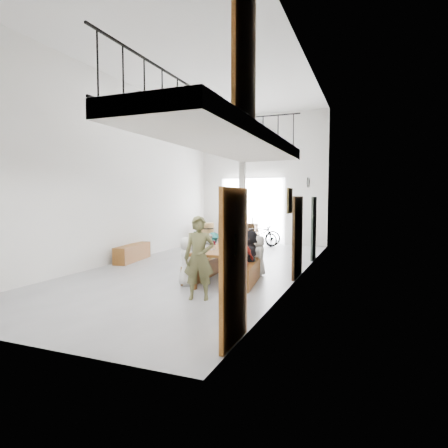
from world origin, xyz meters
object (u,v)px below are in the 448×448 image
at_px(serving_counter, 238,233).
at_px(bicycle_near, 258,234).
at_px(host_standing, 199,258).
at_px(bench_inner, 203,269).
at_px(side_bench, 133,253).
at_px(tasting_table, 227,251).
at_px(oak_barrel, 207,234).

bearing_deg(serving_counter, bicycle_near, -24.80).
xyz_separation_m(serving_counter, host_standing, (2.28, -8.74, 0.37)).
relative_size(bench_inner, side_bench, 1.02).
height_order(serving_counter, host_standing, host_standing).
bearing_deg(bench_inner, side_bench, 153.05).
bearing_deg(side_bench, bicycle_near, 62.62).
bearing_deg(tasting_table, host_standing, -90.73).
relative_size(side_bench, bicycle_near, 0.98).
distance_m(side_bench, oak_barrel, 4.69).
distance_m(side_bench, host_standing, 5.04).
relative_size(bench_inner, host_standing, 1.14).
distance_m(tasting_table, oak_barrel, 7.01).
relative_size(serving_counter, host_standing, 1.03).
distance_m(side_bench, serving_counter, 5.71).
relative_size(bench_inner, oak_barrel, 2.04).
bearing_deg(serving_counter, bench_inner, -75.70).
xyz_separation_m(bench_inner, oak_barrel, (-2.64, 6.12, 0.24)).
xyz_separation_m(serving_counter, bicycle_near, (1.04, -0.52, 0.05)).
height_order(side_bench, host_standing, host_standing).
relative_size(serving_counter, bicycle_near, 0.90).
distance_m(oak_barrel, serving_counter, 1.38).
relative_size(tasting_table, bench_inner, 1.34).
bearing_deg(tasting_table, bench_inner, 172.03).
distance_m(host_standing, bicycle_near, 8.32).
bearing_deg(side_bench, host_standing, -40.28).
bearing_deg(host_standing, tasting_table, 76.16).
distance_m(oak_barrel, bicycle_near, 2.16).
xyz_separation_m(bench_inner, bicycle_near, (-0.50, 6.44, 0.27)).
relative_size(bench_inner, bicycle_near, 1.00).
relative_size(tasting_table, oak_barrel, 2.72).
xyz_separation_m(bench_inner, side_bench, (-3.08, 1.46, 0.04)).
height_order(oak_barrel, host_standing, host_standing).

